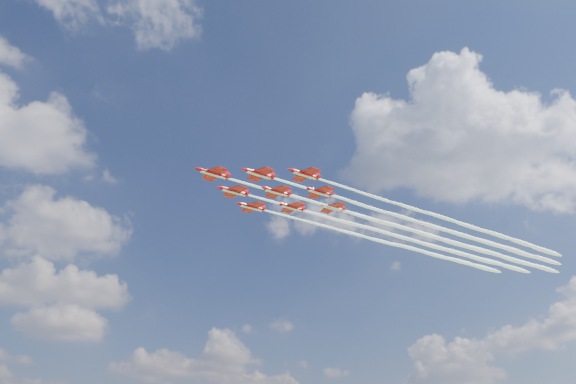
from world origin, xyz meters
The scene contains 9 objects.
jet_lead centered at (40.07, 5.95, 82.32)m, with size 125.93×12.98×2.72m.
jet_row2_port centered at (50.86, -0.34, 82.32)m, with size 125.93×12.98×2.72m.
jet_row2_starb centered at (50.01, 13.52, 82.32)m, with size 125.93×12.98×2.72m.
jet_row3_port centered at (61.65, -6.64, 82.32)m, with size 125.93×12.98×2.72m.
jet_row3_centre centered at (60.80, 7.23, 82.32)m, with size 125.93×12.98×2.72m.
jet_row3_starb centered at (59.94, 21.09, 82.32)m, with size 125.93×12.98×2.72m.
jet_row4_port centered at (71.59, 0.94, 82.32)m, with size 125.93×12.98×2.72m.
jet_row4_starb centered at (70.74, 14.80, 82.32)m, with size 125.93×12.98×2.72m.
jet_tail centered at (81.53, 8.51, 82.32)m, with size 125.93×12.98×2.72m.
Camera 1 is at (-73.15, -125.11, 14.14)m, focal length 35.00 mm.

